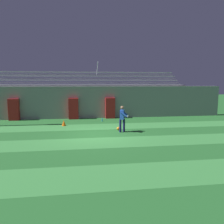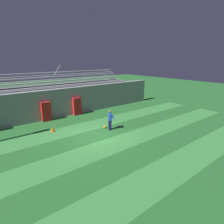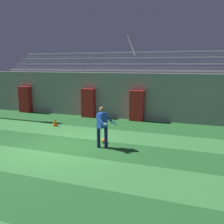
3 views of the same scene
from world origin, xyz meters
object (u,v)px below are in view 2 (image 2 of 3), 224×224
Objects in this scene: padding_pillar_gate_left at (46,112)px; padding_pillar_gate_right at (77,106)px; soccer_ball at (105,127)px; traffic_cone at (52,129)px; goalkeeper at (110,119)px; water_bottle at (77,119)px.

padding_pillar_gate_left is 3.18m from padding_pillar_gate_right.
traffic_cone reaches higher than soccer_ball.
goalkeeper is at bearing -59.09° from padding_pillar_gate_left.
padding_pillar_gate_left is at bearing 120.91° from goalkeeper.
goalkeeper is 1.01m from soccer_ball.
goalkeeper is 4.67m from traffic_cone.
padding_pillar_gate_left is 1.08× the size of goalkeeper.
padding_pillar_gate_right reaches higher than goalkeeper.
padding_pillar_gate_right reaches higher than water_bottle.
traffic_cone is (-3.87, 2.52, -0.74)m from goalkeeper.
water_bottle is (-0.76, 3.42, 0.01)m from soccer_ball.
traffic_cone reaches higher than water_bottle.
soccer_ball is 3.50m from water_bottle.
traffic_cone is (-0.61, -2.94, -0.69)m from padding_pillar_gate_left.
padding_pillar_gate_right is at bearing 90.88° from goalkeeper.
padding_pillar_gate_right is 4.84m from traffic_cone.
goalkeeper is 3.98× the size of traffic_cone.
padding_pillar_gate_left reaches higher than water_bottle.
padding_pillar_gate_left is at bearing 122.16° from soccer_ball.
traffic_cone is at bearing -142.20° from padding_pillar_gate_right.
traffic_cone is 1.75× the size of water_bottle.
goalkeeper reaches higher than traffic_cone.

